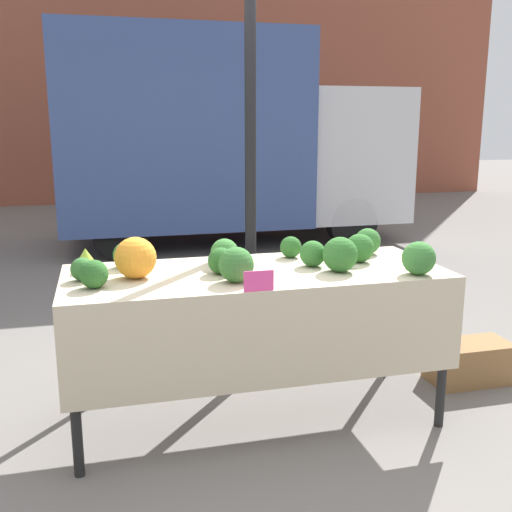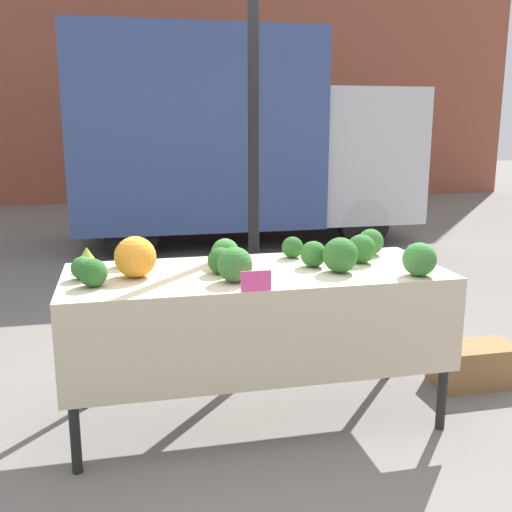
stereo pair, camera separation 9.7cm
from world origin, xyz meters
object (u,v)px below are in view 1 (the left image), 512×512
(orange_cauliflower, at_px, (135,258))
(produce_crate, at_px, (469,362))
(price_sign, at_px, (259,281))
(parked_truck, at_px, (220,138))

(orange_cauliflower, bearing_deg, produce_crate, 3.54)
(price_sign, relative_size, produce_crate, 0.28)
(parked_truck, bearing_deg, produce_crate, -82.55)
(orange_cauliflower, bearing_deg, price_sign, -35.82)
(produce_crate, bearing_deg, orange_cauliflower, -176.46)
(orange_cauliflower, xyz_separation_m, price_sign, (0.54, -0.39, -0.06))
(price_sign, bearing_deg, parked_truck, 80.63)
(parked_truck, bearing_deg, price_sign, -99.37)
(parked_truck, relative_size, price_sign, 31.58)
(price_sign, xyz_separation_m, produce_crate, (1.54, 0.52, -0.78))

